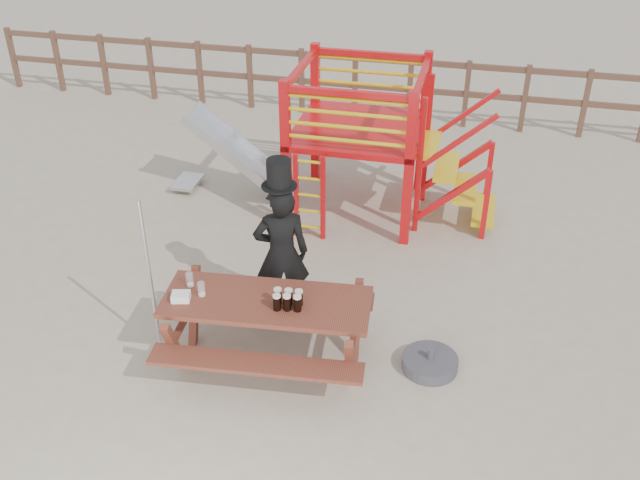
# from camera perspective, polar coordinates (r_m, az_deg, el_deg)

# --- Properties ---
(ground) EXTENTS (60.00, 60.00, 0.00)m
(ground) POSITION_cam_1_polar(r_m,az_deg,el_deg) (7.50, -3.95, -10.29)
(ground) COLOR tan
(ground) RESTS_ON ground
(back_fence) EXTENTS (15.09, 0.09, 1.20)m
(back_fence) POSITION_cam_1_polar(r_m,az_deg,el_deg) (13.13, 5.01, 12.62)
(back_fence) COLOR brown
(back_fence) RESTS_ON ground
(playground_fort) EXTENTS (4.71, 1.84, 2.10)m
(playground_fort) POSITION_cam_1_polar(r_m,az_deg,el_deg) (9.84, 2.62, 8.12)
(playground_fort) COLOR red
(playground_fort) RESTS_ON ground
(picnic_table) EXTENTS (2.19, 1.61, 0.80)m
(picnic_table) POSITION_cam_1_polar(r_m,az_deg,el_deg) (7.27, -4.22, -6.67)
(picnic_table) COLOR brown
(picnic_table) RESTS_ON ground
(man_with_hat) EXTENTS (0.70, 0.58, 1.95)m
(man_with_hat) POSITION_cam_1_polar(r_m,az_deg,el_deg) (7.70, -3.11, -0.84)
(man_with_hat) COLOR black
(man_with_hat) RESTS_ON ground
(metal_pole) EXTENTS (0.04, 0.04, 1.81)m
(metal_pole) POSITION_cam_1_polar(r_m,az_deg,el_deg) (7.36, -13.41, -3.14)
(metal_pole) COLOR #B2B2B7
(metal_pole) RESTS_ON ground
(parasol_base) EXTENTS (0.58, 0.58, 0.25)m
(parasol_base) POSITION_cam_1_polar(r_m,az_deg,el_deg) (7.54, 8.78, -9.68)
(parasol_base) COLOR #3E3E43
(parasol_base) RESTS_ON ground
(paper_bag) EXTENTS (0.21, 0.18, 0.08)m
(paper_bag) POSITION_cam_1_polar(r_m,az_deg,el_deg) (7.18, -11.07, -4.47)
(paper_bag) COLOR white
(paper_bag) RESTS_ON picnic_table
(stout_pints) EXTENTS (0.30, 0.20, 0.17)m
(stout_pints) POSITION_cam_1_polar(r_m,az_deg,el_deg) (6.93, -2.59, -4.79)
(stout_pints) COLOR black
(stout_pints) RESTS_ON picnic_table
(empty_glasses) EXTENTS (0.25, 0.20, 0.15)m
(empty_glasses) POSITION_cam_1_polar(r_m,az_deg,el_deg) (7.27, -9.93, -3.55)
(empty_glasses) COLOR silver
(empty_glasses) RESTS_ON picnic_table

